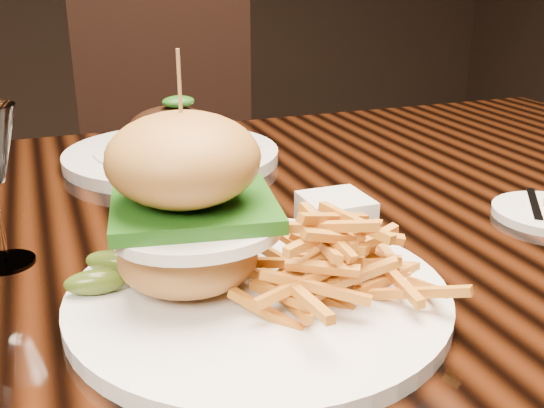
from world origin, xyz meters
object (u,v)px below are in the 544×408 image
object	(u,v)px
dining_table	(244,268)
far_dish	(172,149)
burger_plate	(250,244)
chair_far	(176,165)

from	to	relation	value
dining_table	far_dish	world-z (taller)	far_dish
dining_table	burger_plate	world-z (taller)	burger_plate
far_dish	chair_far	world-z (taller)	chair_far
dining_table	burger_plate	size ratio (longest dim) A/B	4.88
far_dish	chair_far	xyz separation A→B (m)	(0.14, 0.66, -0.23)
burger_plate	chair_far	bearing A→B (deg)	102.62
dining_table	burger_plate	bearing A→B (deg)	-106.30
burger_plate	far_dish	size ratio (longest dim) A/B	1.03
burger_plate	far_dish	distance (m)	0.45
dining_table	far_dish	xyz separation A→B (m)	(-0.03, 0.23, 0.10)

